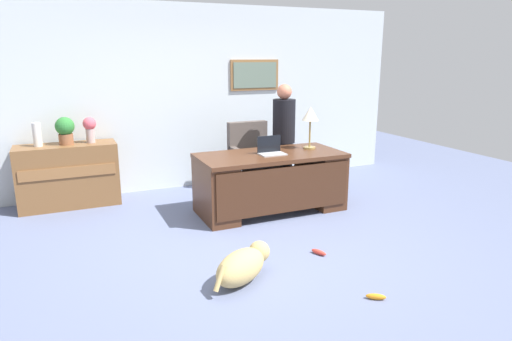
{
  "coord_description": "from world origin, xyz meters",
  "views": [
    {
      "loc": [
        -1.8,
        -4.04,
        1.96
      ],
      "look_at": [
        0.11,
        0.3,
        0.75
      ],
      "focal_mm": 31.61,
      "sensor_mm": 36.0,
      "label": 1
    }
  ],
  "objects_px": {
    "person_standing": "(284,139)",
    "laptop": "(271,150)",
    "desk": "(271,180)",
    "vase_empty": "(37,135)",
    "dog_toy_plush": "(376,297)",
    "credenza": "(68,175)",
    "vase_with_flowers": "(90,128)",
    "potted_plant": "(65,129)",
    "armchair": "(252,161)",
    "dog_toy_bone": "(319,252)",
    "dog_lying": "(243,265)",
    "desk_lamp": "(310,116)"
  },
  "relations": [
    {
      "from": "person_standing",
      "to": "laptop",
      "type": "xyz_separation_m",
      "value": [
        -0.51,
        -0.63,
        0.0
      ]
    },
    {
      "from": "desk",
      "to": "vase_empty",
      "type": "relative_size",
      "value": 6.06
    },
    {
      "from": "dog_toy_plush",
      "to": "credenza",
      "type": "bearing_deg",
      "value": 121.51
    },
    {
      "from": "credenza",
      "to": "vase_with_flowers",
      "type": "relative_size",
      "value": 3.68
    },
    {
      "from": "credenza",
      "to": "potted_plant",
      "type": "height_order",
      "value": "potted_plant"
    },
    {
      "from": "credenza",
      "to": "armchair",
      "type": "distance_m",
      "value": 2.52
    },
    {
      "from": "laptop",
      "to": "dog_toy_bone",
      "type": "distance_m",
      "value": 1.61
    },
    {
      "from": "credenza",
      "to": "dog_lying",
      "type": "xyz_separation_m",
      "value": [
        1.33,
        -2.89,
        -0.26
      ]
    },
    {
      "from": "laptop",
      "to": "desk_lamp",
      "type": "xyz_separation_m",
      "value": [
        0.62,
        0.11,
        0.38
      ]
    },
    {
      "from": "dog_toy_plush",
      "to": "potted_plant",
      "type": "bearing_deg",
      "value": 121.28
    },
    {
      "from": "desk",
      "to": "dog_lying",
      "type": "bearing_deg",
      "value": -123.13
    },
    {
      "from": "desk_lamp",
      "to": "dog_toy_plush",
      "type": "xyz_separation_m",
      "value": [
        -0.77,
        -2.44,
        -1.17
      ]
    },
    {
      "from": "desk",
      "to": "dog_toy_bone",
      "type": "xyz_separation_m",
      "value": [
        -0.13,
        -1.39,
        -0.39
      ]
    },
    {
      "from": "laptop",
      "to": "dog_toy_bone",
      "type": "bearing_deg",
      "value": -95.05
    },
    {
      "from": "desk",
      "to": "desk_lamp",
      "type": "relative_size",
      "value": 3.32
    },
    {
      "from": "vase_with_flowers",
      "to": "potted_plant",
      "type": "bearing_deg",
      "value": 180.0
    },
    {
      "from": "laptop",
      "to": "vase_with_flowers",
      "type": "relative_size",
      "value": 0.94
    },
    {
      "from": "laptop",
      "to": "vase_empty",
      "type": "height_order",
      "value": "vase_empty"
    },
    {
      "from": "desk",
      "to": "laptop",
      "type": "xyz_separation_m",
      "value": [
        -0.01,
        0.0,
        0.4
      ]
    },
    {
      "from": "vase_with_flowers",
      "to": "potted_plant",
      "type": "relative_size",
      "value": 0.95
    },
    {
      "from": "person_standing",
      "to": "desk_lamp",
      "type": "distance_m",
      "value": 0.66
    },
    {
      "from": "laptop",
      "to": "potted_plant",
      "type": "xyz_separation_m",
      "value": [
        -2.35,
        1.28,
        0.22
      ]
    },
    {
      "from": "vase_empty",
      "to": "laptop",
      "type": "bearing_deg",
      "value": -25.55
    },
    {
      "from": "armchair",
      "to": "dog_toy_bone",
      "type": "bearing_deg",
      "value": -96.16
    },
    {
      "from": "dog_lying",
      "to": "credenza",
      "type": "bearing_deg",
      "value": 114.73
    },
    {
      "from": "desk_lamp",
      "to": "vase_empty",
      "type": "xyz_separation_m",
      "value": [
        -3.3,
        1.18,
        -0.2
      ]
    },
    {
      "from": "dog_lying",
      "to": "laptop",
      "type": "relative_size",
      "value": 2.12
    },
    {
      "from": "desk",
      "to": "vase_empty",
      "type": "bearing_deg",
      "value": 154.43
    },
    {
      "from": "armchair",
      "to": "credenza",
      "type": "bearing_deg",
      "value": 171.35
    },
    {
      "from": "dog_lying",
      "to": "desk_lamp",
      "type": "distance_m",
      "value": 2.6
    },
    {
      "from": "credenza",
      "to": "desk_lamp",
      "type": "bearing_deg",
      "value": -21.49
    },
    {
      "from": "person_standing",
      "to": "potted_plant",
      "type": "xyz_separation_m",
      "value": [
        -2.85,
        0.65,
        0.22
      ]
    },
    {
      "from": "potted_plant",
      "to": "dog_toy_plush",
      "type": "height_order",
      "value": "potted_plant"
    },
    {
      "from": "person_standing",
      "to": "dog_toy_plush",
      "type": "height_order",
      "value": "person_standing"
    },
    {
      "from": "desk_lamp",
      "to": "person_standing",
      "type": "bearing_deg",
      "value": 102.3
    },
    {
      "from": "dog_toy_plush",
      "to": "dog_toy_bone",
      "type": "bearing_deg",
      "value": 88.54
    },
    {
      "from": "desk_lamp",
      "to": "vase_with_flowers",
      "type": "height_order",
      "value": "desk_lamp"
    },
    {
      "from": "person_standing",
      "to": "dog_lying",
      "type": "height_order",
      "value": "person_standing"
    },
    {
      "from": "vase_empty",
      "to": "potted_plant",
      "type": "relative_size",
      "value": 0.85
    },
    {
      "from": "potted_plant",
      "to": "dog_toy_bone",
      "type": "bearing_deg",
      "value": -50.32
    },
    {
      "from": "vase_empty",
      "to": "vase_with_flowers",
      "type": "bearing_deg",
      "value": 0.0
    },
    {
      "from": "vase_with_flowers",
      "to": "credenza",
      "type": "bearing_deg",
      "value": -179.77
    },
    {
      "from": "armchair",
      "to": "person_standing",
      "type": "bearing_deg",
      "value": -35.13
    },
    {
      "from": "armchair",
      "to": "laptop",
      "type": "distance_m",
      "value": 0.98
    },
    {
      "from": "desk_lamp",
      "to": "dog_toy_bone",
      "type": "bearing_deg",
      "value": -116.33
    },
    {
      "from": "armchair",
      "to": "dog_toy_bone",
      "type": "relative_size",
      "value": 5.86
    },
    {
      "from": "dog_toy_plush",
      "to": "laptop",
      "type": "bearing_deg",
      "value": 86.39
    },
    {
      "from": "armchair",
      "to": "vase_with_flowers",
      "type": "bearing_deg",
      "value": 170.06
    },
    {
      "from": "credenza",
      "to": "dog_toy_bone",
      "type": "height_order",
      "value": "credenza"
    },
    {
      "from": "desk",
      "to": "vase_empty",
      "type": "distance_m",
      "value": 3.04
    }
  ]
}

